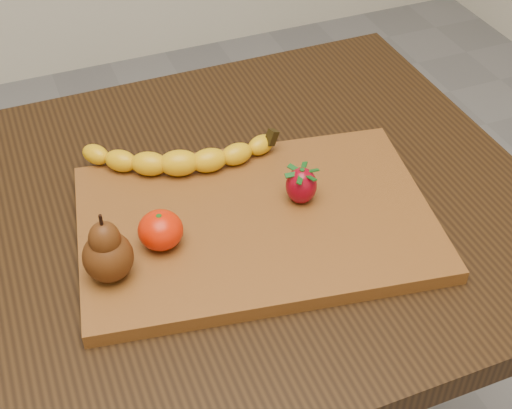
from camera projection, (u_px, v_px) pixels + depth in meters
name	position (u px, v px, depth m)	size (l,w,h in m)	color
table	(178.00, 271.00, 1.00)	(1.00, 0.70, 0.76)	black
cutting_board	(256.00, 222.00, 0.92)	(0.45, 0.30, 0.02)	brown
banana	(179.00, 163.00, 0.97)	(0.23, 0.06, 0.04)	#EDB20B
pear	(106.00, 246.00, 0.81)	(0.06, 0.06, 0.09)	#4F260C
mandarin	(161.00, 230.00, 0.86)	(0.06, 0.06, 0.05)	red
strawberry	(301.00, 184.00, 0.92)	(0.04, 0.04, 0.05)	maroon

